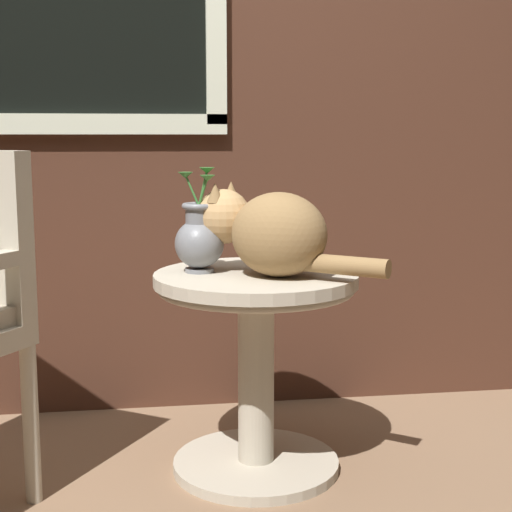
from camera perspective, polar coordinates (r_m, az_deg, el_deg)
name	(u,v)px	position (r m, az deg, el deg)	size (l,w,h in m)	color
ground_plane	(158,506)	(2.22, -7.22, -17.80)	(6.00, 6.00, 0.00)	#7F6047
back_wall	(143,43)	(2.80, -8.31, 15.27)	(4.00, 0.07, 2.60)	#47281C
wicker_side_table	(256,340)	(2.29, 0.00, -6.23)	(0.60, 0.60, 0.60)	#B2A893
cat	(269,231)	(2.19, 0.98, 1.84)	(0.50, 0.41, 0.26)	olive
pewter_vase_with_ivy	(199,238)	(2.25, -4.20, 1.34)	(0.14, 0.14, 0.30)	slate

